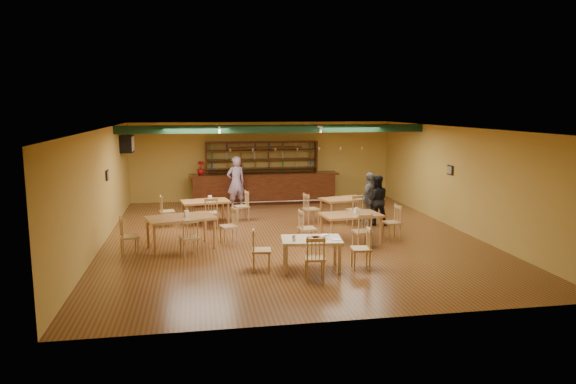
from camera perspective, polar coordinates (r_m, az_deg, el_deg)
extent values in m
plane|color=brown|center=(14.84, 0.22, -4.76)|extent=(12.00, 12.00, 0.00)
cube|color=black|center=(17.18, -1.43, 6.83)|extent=(10.00, 0.30, 0.25)
cube|color=white|center=(17.60, -7.57, 7.03)|extent=(0.05, 2.50, 0.05)
cube|color=white|center=(18.02, 2.73, 7.15)|extent=(0.05, 2.50, 0.05)
cube|color=white|center=(18.56, -16.97, 5.00)|extent=(0.34, 0.70, 0.48)
cube|color=black|center=(15.49, -18.89, 1.73)|extent=(0.04, 0.34, 0.28)
cube|color=black|center=(16.59, 17.07, 2.29)|extent=(0.04, 0.34, 0.28)
cube|color=black|center=(19.71, -2.58, 0.39)|extent=(5.53, 0.85, 1.13)
cube|color=black|center=(20.26, -2.82, 2.26)|extent=(4.28, 0.40, 2.28)
imported|color=maroon|center=(19.45, -9.38, 2.57)|extent=(0.36, 0.36, 0.50)
cube|color=#A6713A|center=(16.55, -8.88, -2.14)|extent=(1.56, 1.11, 0.71)
cube|color=#A6713A|center=(16.89, 6.02, -1.86)|extent=(1.59, 1.18, 0.71)
cube|color=#A6713A|center=(13.71, -11.46, -4.33)|extent=(1.87, 1.41, 0.83)
cube|color=#A6713A|center=(14.18, 6.76, -3.87)|extent=(1.65, 1.11, 0.77)
cube|color=tan|center=(11.78, 2.54, -6.70)|extent=(1.40, 0.99, 0.70)
cylinder|color=silver|center=(11.71, 3.00, -4.98)|extent=(0.49, 0.49, 0.01)
cylinder|color=#EAE5C6|center=(11.46, 0.64, -5.04)|extent=(0.08, 0.08, 0.11)
cube|color=white|center=(11.93, 3.90, -4.68)|extent=(0.24, 0.21, 0.03)
cube|color=silver|center=(11.78, 3.62, -4.85)|extent=(0.28, 0.30, 0.00)
cylinder|color=white|center=(11.63, 5.25, -5.11)|extent=(0.24, 0.24, 0.01)
imported|color=#854AA0|center=(18.74, -5.64, 1.02)|extent=(0.78, 0.64, 1.86)
imported|color=black|center=(16.31, 9.51, -0.86)|extent=(0.82, 0.68, 1.53)
imported|color=slate|center=(16.33, 8.83, -0.71)|extent=(0.93, 0.94, 1.60)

